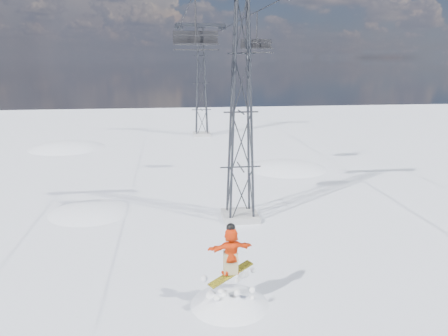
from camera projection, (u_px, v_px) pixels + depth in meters
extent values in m
plane|color=white|center=(255.00, 304.00, 14.71)|extent=(120.00, 120.00, 0.00)
sphere|color=white|center=(101.00, 336.00, 25.34)|extent=(16.00, 16.00, 16.00)
sphere|color=white|center=(282.00, 282.00, 35.09)|extent=(20.00, 20.00, 20.00)
sphere|color=white|center=(77.00, 252.00, 42.70)|extent=(22.00, 22.00, 22.00)
cube|color=#999999|center=(240.00, 216.00, 22.47)|extent=(1.80, 1.80, 0.30)
cube|color=#999999|center=(202.00, 134.00, 46.50)|extent=(1.80, 1.80, 0.30)
cube|color=#282A2F|center=(200.00, 25.00, 43.78)|extent=(5.00, 0.35, 0.35)
cube|color=#282A2F|center=(179.00, 27.00, 43.56)|extent=(0.80, 0.25, 0.50)
cube|color=#282A2F|center=(222.00, 27.00, 44.10)|extent=(0.80, 0.25, 0.50)
cylinder|color=black|center=(184.00, 17.00, 30.62)|extent=(0.06, 51.00, 0.06)
cylinder|color=black|center=(246.00, 17.00, 31.17)|extent=(0.06, 51.00, 0.06)
cube|color=gold|center=(231.00, 274.00, 14.09)|extent=(1.57, 1.03, 0.43)
imported|color=#F53E0A|center=(231.00, 251.00, 13.89)|extent=(1.52, 0.65, 1.59)
cube|color=#9A8D5F|center=(231.00, 263.00, 14.00)|extent=(0.48, 0.39, 0.73)
sphere|color=black|center=(231.00, 228.00, 13.70)|extent=(0.30, 0.30, 0.30)
cylinder|color=black|center=(196.00, 18.00, 18.95)|extent=(0.08, 0.08, 2.21)
cube|color=black|center=(196.00, 44.00, 19.22)|extent=(2.01, 0.45, 0.08)
cube|color=black|center=(195.00, 37.00, 19.36)|extent=(2.01, 0.06, 0.55)
cylinder|color=black|center=(196.00, 50.00, 19.04)|extent=(2.01, 0.06, 0.06)
cylinder|color=black|center=(196.00, 35.00, 18.84)|extent=(2.01, 0.05, 0.05)
cylinder|color=black|center=(257.00, 30.00, 27.44)|extent=(0.08, 0.08, 2.21)
cube|color=black|center=(257.00, 48.00, 27.71)|extent=(2.01, 0.45, 0.08)
cube|color=black|center=(256.00, 43.00, 27.85)|extent=(2.01, 0.06, 0.55)
cylinder|color=black|center=(257.00, 52.00, 27.53)|extent=(2.01, 0.06, 0.06)
cylinder|color=black|center=(258.00, 42.00, 27.33)|extent=(2.01, 0.05, 0.05)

